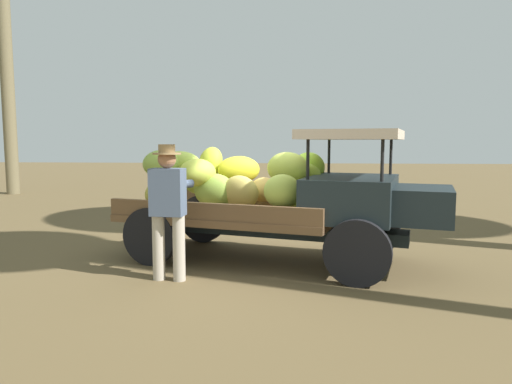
# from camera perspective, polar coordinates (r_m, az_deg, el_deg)

# --- Properties ---
(ground_plane) EXTENTS (60.00, 60.00, 0.00)m
(ground_plane) POSITION_cam_1_polar(r_m,az_deg,el_deg) (6.87, 1.41, -8.11)
(ground_plane) COLOR brown
(truck) EXTENTS (4.66, 2.70, 1.84)m
(truck) POSITION_cam_1_polar(r_m,az_deg,el_deg) (6.59, 3.48, -0.43)
(truck) COLOR #1C2629
(truck) RESTS_ON ground
(farmer) EXTENTS (0.52, 0.47, 1.66)m
(farmer) POSITION_cam_1_polar(r_m,az_deg,el_deg) (5.77, -10.62, -1.42)
(farmer) COLOR #BAAF9C
(farmer) RESTS_ON ground
(wooden_crate) EXTENTS (0.60, 0.40, 0.37)m
(wooden_crate) POSITION_cam_1_polar(r_m,az_deg,el_deg) (8.34, -11.07, -4.38)
(wooden_crate) COLOR #8E604A
(wooden_crate) RESTS_ON ground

